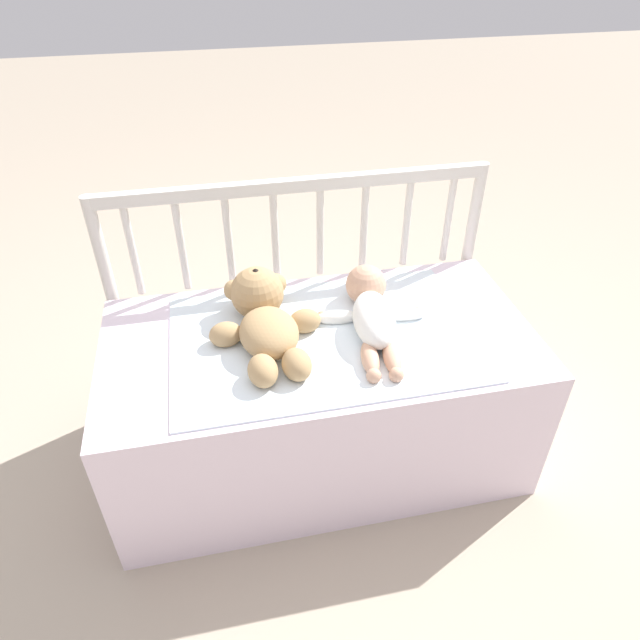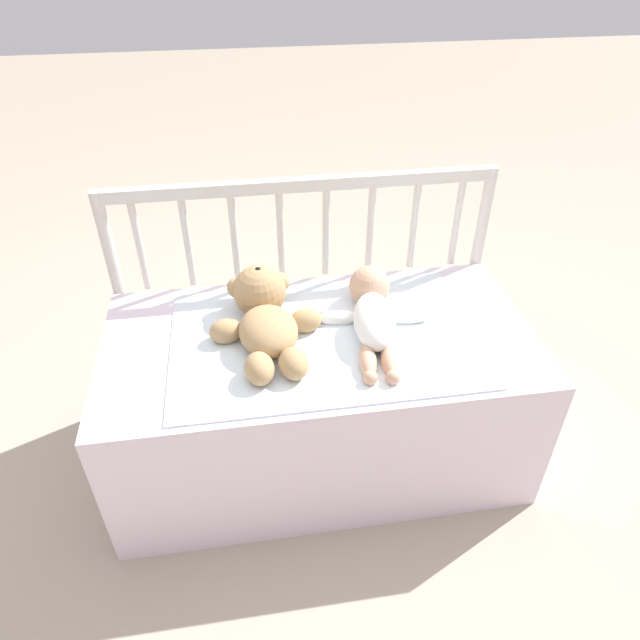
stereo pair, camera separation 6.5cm
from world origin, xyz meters
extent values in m
plane|color=tan|center=(0.00, 0.00, 0.00)|extent=(12.00, 12.00, 0.00)
cube|color=silver|center=(0.00, 0.00, 0.23)|extent=(1.17, 0.59, 0.46)
cylinder|color=beige|center=(-0.57, 0.32, 0.39)|extent=(0.04, 0.04, 0.78)
cylinder|color=beige|center=(0.57, 0.32, 0.39)|extent=(0.04, 0.04, 0.78)
cube|color=beige|center=(0.00, 0.32, 0.76)|extent=(1.13, 0.03, 0.04)
cylinder|color=beige|center=(-0.48, 0.32, 0.60)|extent=(0.02, 0.02, 0.28)
cylinder|color=beige|center=(-0.34, 0.32, 0.60)|extent=(0.02, 0.02, 0.28)
cylinder|color=beige|center=(-0.21, 0.32, 0.60)|extent=(0.02, 0.02, 0.28)
cylinder|color=beige|center=(-0.07, 0.32, 0.60)|extent=(0.02, 0.02, 0.28)
cylinder|color=beige|center=(0.07, 0.32, 0.60)|extent=(0.02, 0.02, 0.28)
cylinder|color=beige|center=(0.21, 0.32, 0.60)|extent=(0.02, 0.02, 0.28)
cylinder|color=beige|center=(0.34, 0.32, 0.60)|extent=(0.02, 0.02, 0.28)
cylinder|color=beige|center=(0.48, 0.32, 0.60)|extent=(0.02, 0.02, 0.28)
cube|color=white|center=(0.01, -0.01, 0.46)|extent=(0.81, 0.53, 0.01)
ellipsoid|color=tan|center=(-0.14, -0.02, 0.51)|extent=(0.17, 0.20, 0.10)
sphere|color=tan|center=(-0.15, 0.13, 0.53)|extent=(0.15, 0.15, 0.15)
sphere|color=beige|center=(-0.15, 0.13, 0.57)|extent=(0.06, 0.06, 0.06)
sphere|color=black|center=(-0.15, 0.13, 0.60)|extent=(0.02, 0.02, 0.02)
sphere|color=tan|center=(-0.21, 0.16, 0.53)|extent=(0.06, 0.06, 0.06)
sphere|color=tan|center=(-0.09, 0.16, 0.53)|extent=(0.06, 0.06, 0.06)
ellipsoid|color=tan|center=(-0.25, 0.02, 0.49)|extent=(0.09, 0.07, 0.07)
ellipsoid|color=tan|center=(-0.03, 0.03, 0.49)|extent=(0.09, 0.07, 0.07)
ellipsoid|color=tan|center=(-0.17, -0.15, 0.49)|extent=(0.08, 0.10, 0.07)
ellipsoid|color=tan|center=(-0.09, -0.14, 0.49)|extent=(0.08, 0.10, 0.07)
ellipsoid|color=white|center=(0.14, -0.02, 0.51)|extent=(0.14, 0.24, 0.10)
sphere|color=tan|center=(0.16, 0.14, 0.51)|extent=(0.12, 0.12, 0.12)
ellipsoid|color=white|center=(0.06, 0.05, 0.48)|extent=(0.13, 0.06, 0.04)
ellipsoid|color=white|center=(0.25, 0.03, 0.48)|extent=(0.13, 0.06, 0.04)
sphere|color=tan|center=(0.02, 0.06, 0.48)|extent=(0.03, 0.03, 0.03)
sphere|color=tan|center=(0.28, 0.03, 0.48)|extent=(0.03, 0.03, 0.03)
ellipsoid|color=tan|center=(0.10, -0.14, 0.48)|extent=(0.06, 0.13, 0.04)
ellipsoid|color=tan|center=(0.16, -0.15, 0.48)|extent=(0.06, 0.13, 0.04)
sphere|color=tan|center=(0.09, -0.20, 0.48)|extent=(0.04, 0.04, 0.04)
sphere|color=tan|center=(0.15, -0.21, 0.48)|extent=(0.04, 0.04, 0.04)
camera|label=1|loc=(-0.25, -1.18, 1.41)|focal=32.00mm
camera|label=2|loc=(-0.18, -1.19, 1.41)|focal=32.00mm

